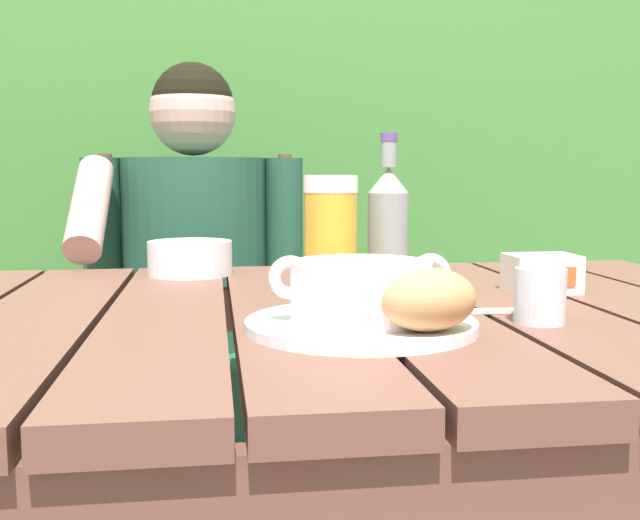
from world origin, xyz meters
The scene contains 13 objects.
dining_table centered at (0.00, 0.00, 0.69)m, with size 1.45×0.90×0.78m.
hedge_backdrop centered at (-0.14, 1.51, 1.27)m, with size 3.22×0.94×2.71m.
chair_near_diner centered at (-0.14, 0.89, 0.49)m, with size 0.50×0.42×1.00m.
person_eating centered at (-0.14, 0.69, 0.71)m, with size 0.48×0.47×1.20m.
serving_plate centered at (0.07, -0.15, 0.78)m, with size 0.27×0.27×0.01m.
soup_bowl centered at (0.07, -0.15, 0.82)m, with size 0.21×0.16×0.08m.
bread_roll centered at (0.13, -0.22, 0.82)m, with size 0.14×0.12×0.07m.
beer_glass centered at (0.07, 0.10, 0.87)m, with size 0.08×0.08×0.18m.
beer_bottle centered at (0.17, 0.15, 0.88)m, with size 0.06×0.06×0.24m.
water_glass_small centered at (0.29, -0.15, 0.81)m, with size 0.06×0.06×0.07m.
butter_tub centered at (0.39, 0.08, 0.81)m, with size 0.10×0.08×0.06m.
table_knife centered at (0.19, -0.07, 0.78)m, with size 0.17×0.03×0.01m.
diner_bowl centered at (-0.14, 0.35, 0.81)m, with size 0.15×0.15×0.06m.
Camera 1 is at (-0.10, -1.00, 0.96)m, focal length 42.80 mm.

